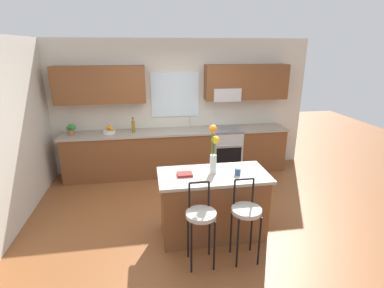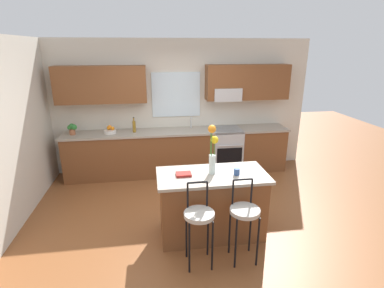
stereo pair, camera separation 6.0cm
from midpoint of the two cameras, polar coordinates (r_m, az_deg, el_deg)
ground_plane at (r=4.78m, az=-0.76°, el=-13.62°), size 14.00×14.00×0.00m
wall_left at (r=4.90m, az=-32.60°, el=1.43°), size 0.12×4.60×2.70m
back_wall_assembly at (r=6.12m, az=-3.36°, el=8.67°), size 5.60×0.50×2.70m
counter_run at (r=6.11m, az=-3.07°, el=-1.47°), size 4.56×0.64×0.92m
sink_faucet at (r=6.10m, az=-0.63°, el=4.39°), size 0.02×0.13×0.23m
oven_range at (r=6.26m, az=6.16°, el=-1.10°), size 0.60×0.64×0.92m
kitchen_island at (r=4.15m, az=3.60°, el=-11.58°), size 1.48×0.73×0.92m
bar_stool_near at (r=3.53m, az=1.24°, el=-14.13°), size 0.36×0.36×1.04m
bar_stool_middle at (r=3.66m, az=9.98°, el=-13.20°), size 0.36×0.36×1.04m
flower_vase at (r=3.83m, az=3.75°, el=-0.73°), size 0.15×0.16×0.68m
mug_ceramic at (r=3.94m, az=8.43°, el=-5.30°), size 0.08×0.08×0.09m
cookbook at (r=3.89m, az=-1.87°, el=-5.90°), size 0.20×0.15×0.03m
fruit_bowl_oranges at (r=5.98m, az=-16.05°, el=2.46°), size 0.24×0.24×0.16m
bottle_olive_oil at (r=5.92m, az=-11.62°, el=3.36°), size 0.06×0.06×0.30m
potted_plant_small at (r=6.09m, az=-22.71°, el=2.75°), size 0.18×0.12×0.22m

